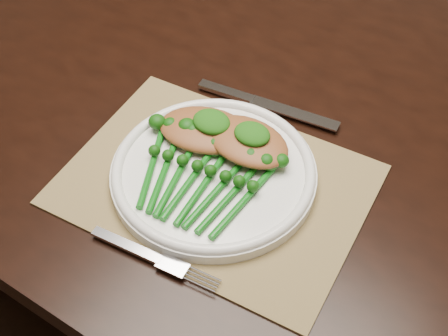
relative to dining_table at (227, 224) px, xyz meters
The scene contains 10 objects.
dining_table is the anchor object (origin of this frame).
placemat 0.43m from the dining_table, 61.27° to the right, with size 0.40×0.29×0.00m, color olive.
dinner_plate 0.44m from the dining_table, 62.18° to the right, with size 0.28×0.28×0.03m.
knife 0.39m from the dining_table, 14.55° to the right, with size 0.23×0.05×0.01m.
fork 0.51m from the dining_table, 70.04° to the right, with size 0.18×0.04×0.01m.
chicken_fillet_left 0.43m from the dining_table, 70.45° to the right, with size 0.13×0.09×0.03m, color brown.
chicken_fillet_right 0.44m from the dining_table, 47.13° to the right, with size 0.12×0.09×0.02m, color brown.
pesto_dollop_left 0.44m from the dining_table, 66.29° to the right, with size 0.06×0.05×0.02m, color #104309.
pesto_dollop_right 0.46m from the dining_table, 45.00° to the right, with size 0.05×0.04×0.02m, color #104309.
broccolini_bundle 0.46m from the dining_table, 67.04° to the right, with size 0.18×0.20×0.04m.
Camera 1 is at (0.47, -0.50, 1.41)m, focal length 50.00 mm.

